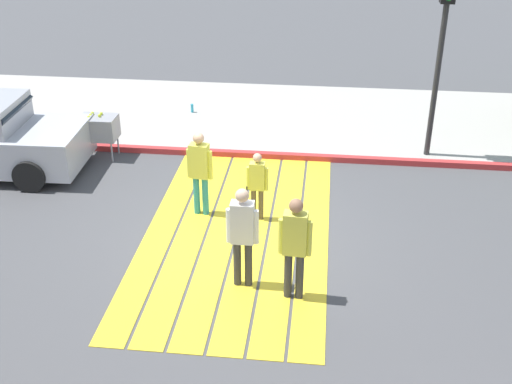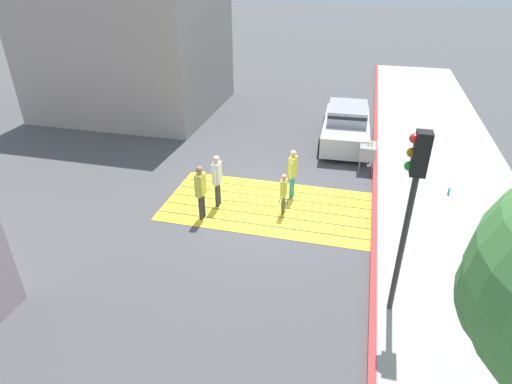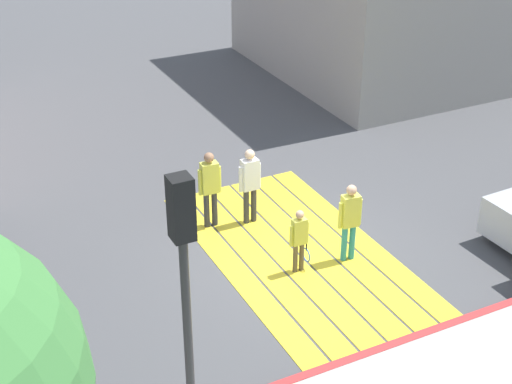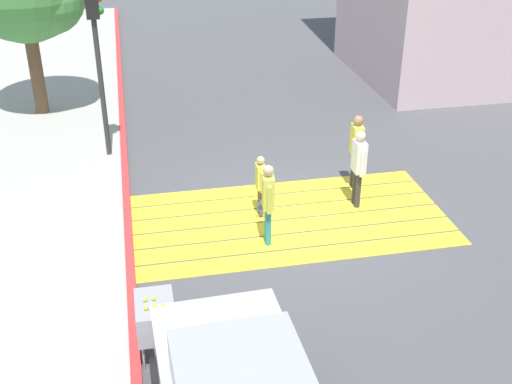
{
  "view_description": "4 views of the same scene",
  "coord_description": "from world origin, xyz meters",
  "px_view_note": "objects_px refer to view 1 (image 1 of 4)",
  "views": [
    {
      "loc": [
        9.76,
        1.45,
        6.05
      ],
      "look_at": [
        -0.12,
        0.33,
        0.79
      ],
      "focal_mm": 45.29,
      "sensor_mm": 36.0,
      "label": 1
    },
    {
      "loc": [
        -2.43,
        11.25,
        6.98
      ],
      "look_at": [
        0.22,
        0.63,
        0.82
      ],
      "focal_mm": 30.1,
      "sensor_mm": 36.0,
      "label": 2
    },
    {
      "loc": [
        -11.03,
        6.45,
        8.31
      ],
      "look_at": [
        0.65,
        0.6,
        1.21
      ],
      "focal_mm": 53.49,
      "sensor_mm": 36.0,
      "label": 3
    },
    {
      "loc": [
        -2.95,
        -11.14,
        6.79
      ],
      "look_at": [
        -0.76,
        -0.3,
        0.87
      ],
      "focal_mm": 45.76,
      "sensor_mm": 36.0,
      "label": 4
    }
  ],
  "objects_px": {
    "pedestrian_adult_trailing": "(243,231)",
    "pedestrian_adult_side": "(200,168)",
    "pedestrian_child_with_racket": "(257,183)",
    "tennis_ball_cart": "(99,128)",
    "pedestrian_adult_lead": "(295,242)",
    "traffic_light_corner": "(444,22)",
    "water_bottle": "(192,108)"
  },
  "relations": [
    {
      "from": "tennis_ball_cart",
      "to": "pedestrian_adult_trailing",
      "type": "bearing_deg",
      "value": 40.47
    },
    {
      "from": "tennis_ball_cart",
      "to": "water_bottle",
      "type": "distance_m",
      "value": 3.09
    },
    {
      "from": "pedestrian_child_with_racket",
      "to": "water_bottle",
      "type": "bearing_deg",
      "value": -155.96
    },
    {
      "from": "tennis_ball_cart",
      "to": "pedestrian_adult_lead",
      "type": "distance_m",
      "value": 6.53
    },
    {
      "from": "water_bottle",
      "to": "pedestrian_adult_trailing",
      "type": "relative_size",
      "value": 0.13
    },
    {
      "from": "water_bottle",
      "to": "pedestrian_adult_trailing",
      "type": "distance_m",
      "value": 7.46
    },
    {
      "from": "water_bottle",
      "to": "pedestrian_child_with_racket",
      "type": "bearing_deg",
      "value": 24.04
    },
    {
      "from": "water_bottle",
      "to": "pedestrian_adult_lead",
      "type": "relative_size",
      "value": 0.13
    },
    {
      "from": "pedestrian_child_with_racket",
      "to": "tennis_ball_cart",
      "type": "bearing_deg",
      "value": -122.09
    },
    {
      "from": "pedestrian_adult_side",
      "to": "pedestrian_adult_trailing",
      "type": "bearing_deg",
      "value": 26.54
    },
    {
      "from": "water_bottle",
      "to": "pedestrian_adult_side",
      "type": "height_order",
      "value": "pedestrian_adult_side"
    },
    {
      "from": "tennis_ball_cart",
      "to": "water_bottle",
      "type": "height_order",
      "value": "tennis_ball_cart"
    },
    {
      "from": "pedestrian_adult_lead",
      "to": "pedestrian_child_with_racket",
      "type": "bearing_deg",
      "value": -160.29
    },
    {
      "from": "pedestrian_adult_side",
      "to": "pedestrian_adult_lead",
      "type": "bearing_deg",
      "value": 38.33
    },
    {
      "from": "pedestrian_adult_side",
      "to": "pedestrian_child_with_racket",
      "type": "bearing_deg",
      "value": 85.76
    },
    {
      "from": "traffic_light_corner",
      "to": "water_bottle",
      "type": "bearing_deg",
      "value": -109.2
    },
    {
      "from": "traffic_light_corner",
      "to": "pedestrian_adult_side",
      "type": "xyz_separation_m",
      "value": [
        2.95,
        -4.49,
        -2.08
      ]
    },
    {
      "from": "tennis_ball_cart",
      "to": "pedestrian_adult_side",
      "type": "height_order",
      "value": "pedestrian_adult_side"
    },
    {
      "from": "traffic_light_corner",
      "to": "pedestrian_adult_lead",
      "type": "bearing_deg",
      "value": -26.15
    },
    {
      "from": "pedestrian_adult_lead",
      "to": "pedestrian_adult_side",
      "type": "distance_m",
      "value": 3.02
    },
    {
      "from": "pedestrian_adult_trailing",
      "to": "pedestrian_adult_side",
      "type": "height_order",
      "value": "pedestrian_adult_trailing"
    },
    {
      "from": "pedestrian_adult_lead",
      "to": "pedestrian_adult_trailing",
      "type": "height_order",
      "value": "pedestrian_adult_lead"
    },
    {
      "from": "tennis_ball_cart",
      "to": "pedestrian_adult_lead",
      "type": "bearing_deg",
      "value": 44.55
    },
    {
      "from": "tennis_ball_cart",
      "to": "pedestrian_child_with_racket",
      "type": "distance_m",
      "value": 4.43
    },
    {
      "from": "water_bottle",
      "to": "pedestrian_adult_trailing",
      "type": "height_order",
      "value": "pedestrian_adult_trailing"
    },
    {
      "from": "water_bottle",
      "to": "pedestrian_adult_side",
      "type": "relative_size",
      "value": 0.13
    },
    {
      "from": "traffic_light_corner",
      "to": "pedestrian_child_with_racket",
      "type": "bearing_deg",
      "value": -48.59
    },
    {
      "from": "traffic_light_corner",
      "to": "tennis_ball_cart",
      "type": "height_order",
      "value": "traffic_light_corner"
    },
    {
      "from": "tennis_ball_cart",
      "to": "pedestrian_child_with_racket",
      "type": "xyz_separation_m",
      "value": [
        2.35,
        3.75,
        0.06
      ]
    },
    {
      "from": "water_bottle",
      "to": "pedestrian_child_with_racket",
      "type": "relative_size",
      "value": 0.17
    },
    {
      "from": "traffic_light_corner",
      "to": "pedestrian_adult_lead",
      "type": "relative_size",
      "value": 2.49
    },
    {
      "from": "tennis_ball_cart",
      "to": "pedestrian_child_with_racket",
      "type": "height_order",
      "value": "pedestrian_child_with_racket"
    }
  ]
}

